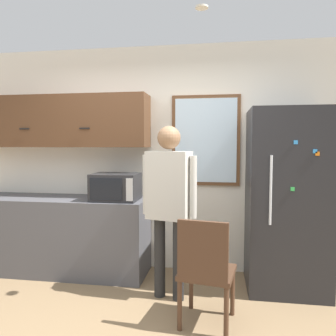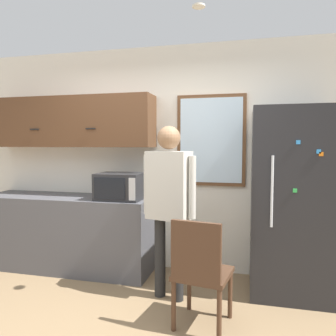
{
  "view_description": "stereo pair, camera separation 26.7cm",
  "coord_description": "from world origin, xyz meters",
  "px_view_note": "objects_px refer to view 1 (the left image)",
  "views": [
    {
      "loc": [
        0.75,
        -2.19,
        1.53
      ],
      "look_at": [
        0.26,
        0.95,
        1.3
      ],
      "focal_mm": 35.0,
      "sensor_mm": 36.0,
      "label": 1
    },
    {
      "loc": [
        1.01,
        -2.14,
        1.53
      ],
      "look_at": [
        0.26,
        0.95,
        1.3
      ],
      "focal_mm": 35.0,
      "sensor_mm": 36.0,
      "label": 2
    }
  ],
  "objects_px": {
    "chair": "(205,267)",
    "microwave": "(116,187)",
    "refrigerator": "(286,200)",
    "person": "(169,194)"
  },
  "relations": [
    {
      "from": "chair",
      "to": "microwave",
      "type": "bearing_deg",
      "value": -30.62
    },
    {
      "from": "microwave",
      "to": "chair",
      "type": "height_order",
      "value": "microwave"
    },
    {
      "from": "microwave",
      "to": "refrigerator",
      "type": "distance_m",
      "value": 1.86
    },
    {
      "from": "refrigerator",
      "to": "chair",
      "type": "bearing_deg",
      "value": -131.85
    },
    {
      "from": "chair",
      "to": "refrigerator",
      "type": "bearing_deg",
      "value": -122.4
    },
    {
      "from": "person",
      "to": "chair",
      "type": "relative_size",
      "value": 1.83
    },
    {
      "from": "microwave",
      "to": "person",
      "type": "distance_m",
      "value": 0.79
    },
    {
      "from": "microwave",
      "to": "refrigerator",
      "type": "bearing_deg",
      "value": 0.34
    },
    {
      "from": "refrigerator",
      "to": "chair",
      "type": "relative_size",
      "value": 2.03
    },
    {
      "from": "person",
      "to": "chair",
      "type": "distance_m",
      "value": 0.81
    }
  ]
}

